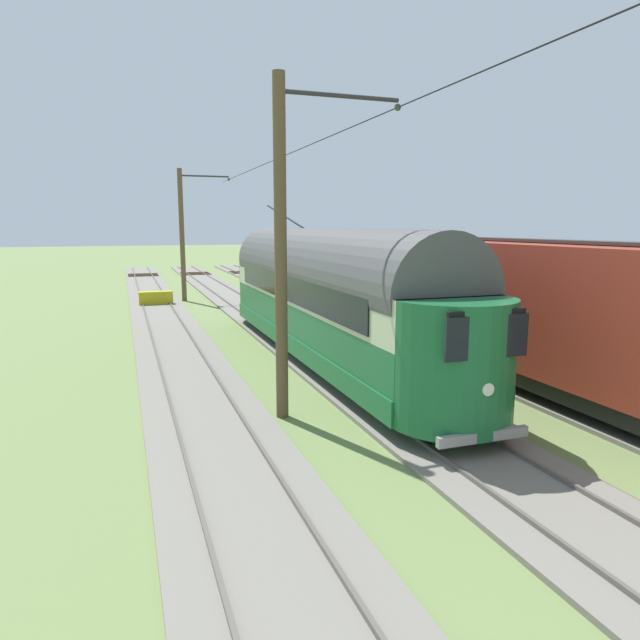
{
  "coord_description": "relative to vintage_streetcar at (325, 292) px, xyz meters",
  "views": [
    {
      "loc": [
        6.13,
        20.75,
        4.39
      ],
      "look_at": [
        0.8,
        5.58,
        1.68
      ],
      "focal_mm": 31.49,
      "sensor_mm": 36.0,
      "label": 1
    }
  ],
  "objects": [
    {
      "name": "ground_plane",
      "position": [
        0.0,
        -3.76,
        -2.26
      ],
      "size": [
        220.0,
        220.0,
        0.0
      ],
      "primitive_type": "plane",
      "color": "olive"
    },
    {
      "name": "track_streetcar_siding",
      "position": [
        -4.51,
        -4.08,
        -2.21
      ],
      "size": [
        2.8,
        80.0,
        0.18
      ],
      "color": "slate",
      "rests_on": "ground"
    },
    {
      "name": "track_adjacent_siding",
      "position": [
        0.0,
        -4.08,
        -2.21
      ],
      "size": [
        2.8,
        80.0,
        0.18
      ],
      "color": "slate",
      "rests_on": "ground"
    },
    {
      "name": "track_third_siding",
      "position": [
        4.51,
        -4.08,
        -2.21
      ],
      "size": [
        2.8,
        80.0,
        0.18
      ],
      "color": "slate",
      "rests_on": "ground"
    },
    {
      "name": "vintage_streetcar",
      "position": [
        0.0,
        0.0,
        0.0
      ],
      "size": [
        2.65,
        17.51,
        5.11
      ],
      "color": "#196033",
      "rests_on": "ground"
    },
    {
      "name": "boxcar_adjacent",
      "position": [
        -4.52,
        5.82,
        -0.1
      ],
      "size": [
        2.96,
        12.37,
        3.85
      ],
      "color": "maroon",
      "rests_on": "ground"
    },
    {
      "name": "catenary_pole_foreground",
      "position": [
        2.73,
        -16.61,
        1.71
      ],
      "size": [
        3.03,
        0.28,
        7.61
      ],
      "color": "brown",
      "rests_on": "ground"
    },
    {
      "name": "catenary_pole_mid_near",
      "position": [
        2.73,
        4.9,
        1.71
      ],
      "size": [
        3.03,
        0.28,
        7.61
      ],
      "color": "brown",
      "rests_on": "ground"
    },
    {
      "name": "overhead_wire_run",
      "position": [
        0.05,
        4.11,
        4.8
      ],
      "size": [
        2.83,
        47.02,
        0.18
      ],
      "color": "black",
      "rests_on": "ground"
    },
    {
      "name": "switch_stand",
      "position": [
        -5.91,
        -15.63,
        -1.56
      ],
      "size": [
        0.5,
        0.3,
        1.24
      ],
      "color": "black",
      "rests_on": "ground"
    },
    {
      "name": "track_end_bumper",
      "position": [
        4.51,
        -15.03,
        -1.86
      ],
      "size": [
        1.8,
        0.6,
        0.8
      ],
      "primitive_type": "cube",
      "color": "#B2A519",
      "rests_on": "ground"
    }
  ]
}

